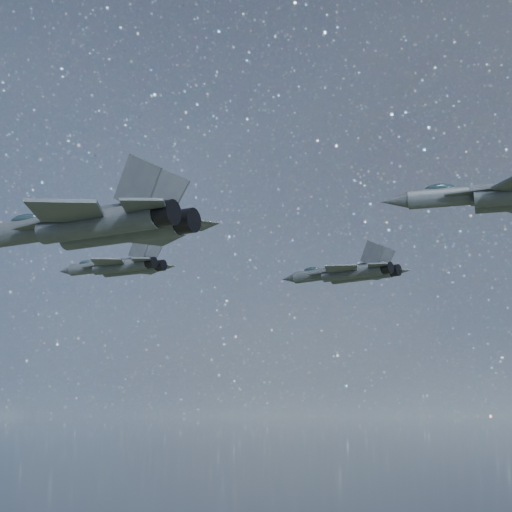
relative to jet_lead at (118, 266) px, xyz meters
The scene contains 4 objects.
jet_lead is the anchor object (origin of this frame).
jet_left 26.94m from the jet_lead, 43.36° to the left, with size 16.83×11.80×4.24m.
jet_right 36.46m from the jet_lead, 50.11° to the right, with size 19.71×13.92×4.99m.
jet_slot 46.07m from the jet_lead, ahead, with size 16.94×11.46×4.27m.
Camera 1 is at (39.31, -58.85, 133.95)m, focal length 55.00 mm.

